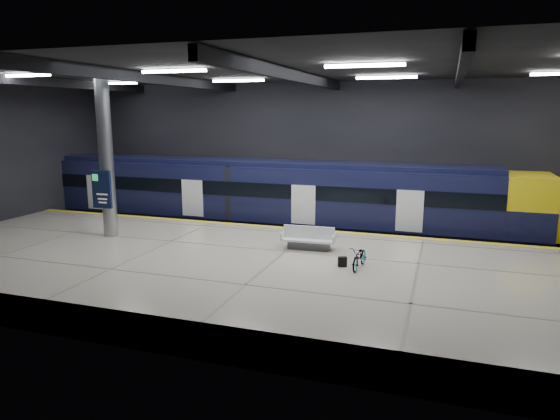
% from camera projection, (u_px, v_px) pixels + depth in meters
% --- Properties ---
extents(ground, '(30.00, 30.00, 0.00)m').
position_uv_depth(ground, '(293.00, 271.00, 20.45)').
color(ground, black).
rests_on(ground, ground).
extents(room_shell, '(30.10, 16.10, 8.05)m').
position_uv_depth(room_shell, '(293.00, 130.00, 19.35)').
color(room_shell, black).
rests_on(room_shell, ground).
extents(platform, '(30.00, 11.00, 1.10)m').
position_uv_depth(platform, '(272.00, 277.00, 18.02)').
color(platform, beige).
rests_on(platform, ground).
extents(safety_strip, '(30.00, 0.40, 0.01)m').
position_uv_depth(safety_strip, '(310.00, 230.00, 22.80)').
color(safety_strip, yellow).
rests_on(safety_strip, platform).
extents(rails, '(30.00, 1.52, 0.16)m').
position_uv_depth(rails, '(324.00, 238.00, 25.55)').
color(rails, gray).
rests_on(rails, ground).
extents(train, '(29.40, 2.84, 3.79)m').
position_uv_depth(train, '(288.00, 198.00, 25.77)').
color(train, black).
rests_on(train, ground).
extents(bench, '(2.13, 0.97, 0.92)m').
position_uv_depth(bench, '(309.00, 241.00, 19.58)').
color(bench, '#595B60').
rests_on(bench, platform).
extents(bicycle, '(0.68, 1.58, 0.81)m').
position_uv_depth(bicycle, '(360.00, 257.00, 17.13)').
color(bicycle, '#99999E').
rests_on(bicycle, platform).
extents(pannier_bag, '(0.34, 0.28, 0.35)m').
position_uv_depth(pannier_bag, '(342.00, 262.00, 17.36)').
color(pannier_bag, black).
rests_on(pannier_bag, platform).
extents(info_column, '(0.90, 0.78, 6.90)m').
position_uv_depth(info_column, '(106.00, 159.00, 21.12)').
color(info_column, '#9EA0A5').
rests_on(info_column, platform).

